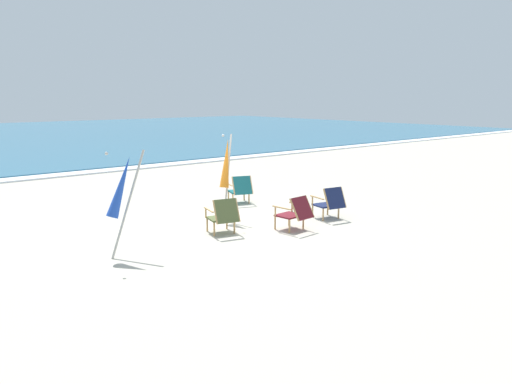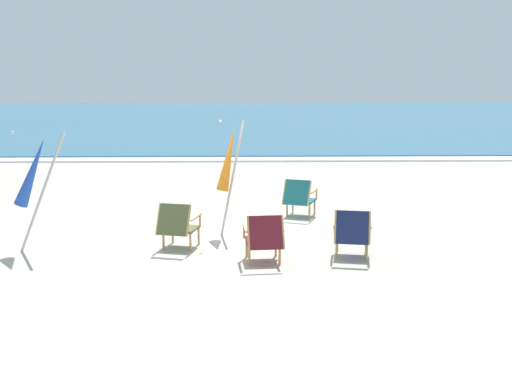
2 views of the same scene
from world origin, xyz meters
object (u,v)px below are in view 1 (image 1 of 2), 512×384
beach_chair_mid_center (223,215)px  beach_chair_front_right (295,212)px  umbrella_furled_blue (121,188)px  beach_chair_far_center (240,189)px  beach_chair_back_right (330,202)px  umbrella_furled_orange (226,164)px

beach_chair_mid_center → beach_chair_front_right: beach_chair_mid_center is taller
umbrella_furled_blue → beach_chair_mid_center: bearing=0.1°
beach_chair_far_center → beach_chair_mid_center: bearing=-134.7°
beach_chair_back_right → umbrella_furled_orange: size_ratio=0.39×
beach_chair_mid_center → beach_chair_back_right: bearing=-11.3°
beach_chair_front_right → beach_chair_far_center: (0.81, 3.01, 0.00)m
beach_chair_front_right → umbrella_furled_orange: umbrella_furled_orange is taller
beach_chair_mid_center → beach_chair_far_center: (2.21, 2.23, -0.00)m
beach_chair_mid_center → beach_chair_back_right: size_ratio=1.03×
beach_chair_back_right → beach_chair_mid_center: bearing=168.7°
beach_chair_mid_center → beach_chair_back_right: 2.83m
umbrella_furled_blue → umbrella_furled_orange: size_ratio=0.95×
beach_chair_back_right → beach_chair_front_right: bearing=-170.9°
beach_chair_front_right → beach_chair_back_right: bearing=9.1°
beach_chair_back_right → beach_chair_far_center: 2.85m
umbrella_furled_blue → umbrella_furled_orange: 3.27m
beach_chair_far_center → umbrella_furled_blue: 5.10m
beach_chair_mid_center → beach_chair_far_center: beach_chair_mid_center is taller
beach_chair_back_right → umbrella_furled_orange: (-1.96, 1.55, 0.93)m
beach_chair_front_right → beach_chair_back_right: (1.38, 0.22, 0.00)m
beach_chair_far_center → umbrella_furled_orange: bearing=-138.2°
beach_chair_far_center → umbrella_furled_orange: (-1.38, -1.24, 0.93)m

